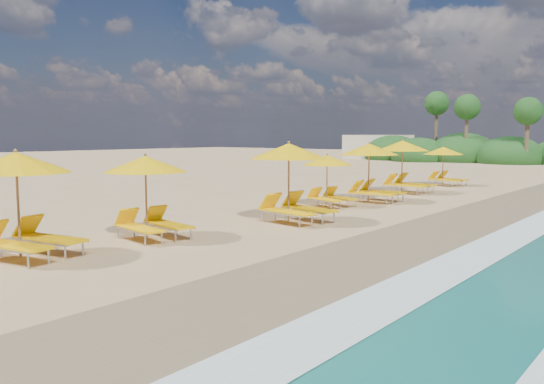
# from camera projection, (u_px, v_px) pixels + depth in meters

# --- Properties ---
(ground) EXTENTS (160.00, 160.00, 0.00)m
(ground) POSITION_uv_depth(u_px,v_px,m) (272.00, 234.00, 15.71)
(ground) COLOR tan
(ground) RESTS_ON ground
(wet_sand) EXTENTS (4.00, 160.00, 0.01)m
(wet_sand) POSITION_uv_depth(u_px,v_px,m) (402.00, 252.00, 13.22)
(wet_sand) COLOR #887051
(wet_sand) RESTS_ON ground
(surf_foam) EXTENTS (4.00, 160.00, 0.01)m
(surf_foam) POSITION_uv_depth(u_px,v_px,m) (522.00, 268.00, 11.54)
(surf_foam) COLOR white
(surf_foam) RESTS_ON ground
(station_3) EXTENTS (2.97, 2.84, 2.49)m
(station_3) POSITION_uv_depth(u_px,v_px,m) (23.00, 197.00, 12.55)
(station_3) COLOR olive
(station_3) RESTS_ON ground
(station_4) EXTENTS (2.74, 2.61, 2.30)m
(station_4) POSITION_uv_depth(u_px,v_px,m) (149.00, 191.00, 14.93)
(station_4) COLOR olive
(station_4) RESTS_ON ground
(station_5) EXTENTS (3.10, 2.95, 2.61)m
(station_5) POSITION_uv_depth(u_px,v_px,m) (293.00, 177.00, 17.75)
(station_5) COLOR olive
(station_5) RESTS_ON ground
(station_6) EXTENTS (2.62, 2.56, 2.07)m
(station_6) POSITION_uv_depth(u_px,v_px,m) (330.00, 177.00, 21.72)
(station_6) COLOR olive
(station_6) RESTS_ON ground
(station_7) EXTENTS (2.69, 2.48, 2.52)m
(station_7) POSITION_uv_depth(u_px,v_px,m) (373.00, 168.00, 23.24)
(station_7) COLOR olive
(station_7) RESTS_ON ground
(station_8) EXTENTS (2.98, 2.80, 2.61)m
(station_8) POSITION_uv_depth(u_px,v_px,m) (406.00, 163.00, 26.73)
(station_8) COLOR olive
(station_8) RESTS_ON ground
(station_9) EXTENTS (2.71, 2.61, 2.21)m
(station_9) POSITION_uv_depth(u_px,v_px,m) (446.00, 163.00, 30.61)
(station_9) COLOR olive
(station_9) RESTS_ON ground
(treeline) EXTENTS (25.80, 8.80, 9.74)m
(treeline) POSITION_uv_depth(u_px,v_px,m) (471.00, 152.00, 57.14)
(treeline) COLOR #163D14
(treeline) RESTS_ON ground
(beach_building) EXTENTS (7.00, 5.00, 2.80)m
(beach_building) POSITION_uv_depth(u_px,v_px,m) (378.00, 147.00, 66.52)
(beach_building) COLOR beige
(beach_building) RESTS_ON ground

